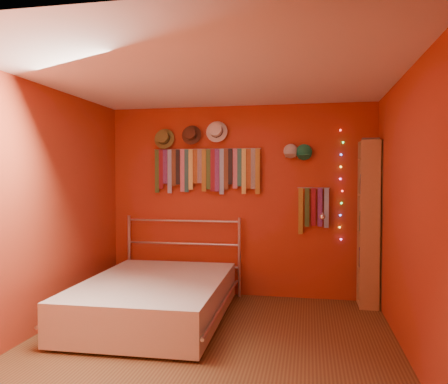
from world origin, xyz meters
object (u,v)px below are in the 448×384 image
Objects in this scene: bookshelf at (372,223)px; reading_lamp at (322,216)px; tie_rack at (206,168)px; bed at (155,298)px.

reading_lamp is at bearing -178.03° from bookshelf.
bed is at bearing -105.77° from tie_rack.
reading_lamp is 0.59m from bookshelf.
tie_rack is 0.72× the size of bookshelf.
bookshelf is at bearing 1.97° from reading_lamp.
reading_lamp is at bearing -6.67° from tie_rack.
tie_rack is 1.85m from bed.
reading_lamp reaches higher than bed.
reading_lamp is at bearing 26.05° from bed.
bed is at bearing -158.15° from bookshelf.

